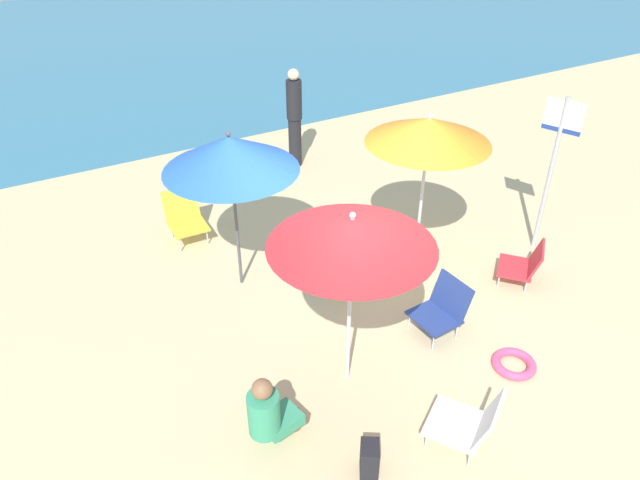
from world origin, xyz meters
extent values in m
plane|color=#D3BC8C|center=(0.00, 0.00, 0.00)|extent=(40.00, 40.00, 0.00)
cube|color=teal|center=(0.00, 13.74, 0.00)|extent=(40.00, 16.00, 0.01)
cylinder|color=silver|center=(1.12, 0.72, 1.04)|extent=(0.04, 0.04, 2.07)
cone|color=orange|center=(1.12, 0.72, 1.91)|extent=(1.52, 1.52, 0.31)
sphere|color=silver|center=(1.12, 0.72, 2.10)|extent=(0.06, 0.06, 0.06)
cylinder|color=silver|center=(-0.79, -0.64, 0.99)|extent=(0.04, 0.04, 1.98)
cone|color=red|center=(-0.79, -0.64, 1.83)|extent=(1.58, 1.58, 0.30)
sphere|color=silver|center=(-0.79, -0.64, 2.01)|extent=(0.06, 0.06, 0.06)
cylinder|color=#4C4C51|center=(-1.12, 1.45, 1.02)|extent=(0.04, 0.04, 2.03)
cone|color=blue|center=(-1.12, 1.45, 1.83)|extent=(1.58, 1.58, 0.41)
sphere|color=#4C4C51|center=(-1.12, 1.45, 2.06)|extent=(0.06, 0.06, 0.06)
cube|color=gold|center=(-1.38, 2.72, 0.25)|extent=(0.51, 0.52, 0.03)
cube|color=gold|center=(-1.37, 2.99, 0.47)|extent=(0.50, 0.18, 0.43)
cylinder|color=silver|center=(-1.19, 2.51, 0.12)|extent=(0.02, 0.02, 0.23)
cylinder|color=silver|center=(-1.58, 2.52, 0.12)|extent=(0.02, 0.02, 0.23)
cylinder|color=silver|center=(-1.18, 2.92, 0.12)|extent=(0.02, 0.02, 0.23)
cylinder|color=silver|center=(-1.57, 2.93, 0.12)|extent=(0.02, 0.02, 0.23)
cube|color=white|center=(-0.34, -1.82, 0.23)|extent=(0.71, 0.71, 0.03)
cube|color=white|center=(-0.19, -2.05, 0.44)|extent=(0.52, 0.42, 0.41)
cylinder|color=silver|center=(-0.62, -1.76, 0.11)|extent=(0.02, 0.02, 0.22)
cylinder|color=silver|center=(-0.27, -1.54, 0.11)|extent=(0.02, 0.02, 0.22)
cylinder|color=silver|center=(-0.40, -2.11, 0.11)|extent=(0.02, 0.02, 0.22)
cylinder|color=silver|center=(-0.05, -1.88, 0.11)|extent=(0.02, 0.02, 0.22)
cube|color=red|center=(1.98, -0.23, 0.20)|extent=(0.66, 0.65, 0.03)
cube|color=red|center=(2.13, -0.40, 0.39)|extent=(0.48, 0.45, 0.36)
cylinder|color=silver|center=(1.72, -0.24, 0.09)|extent=(0.02, 0.02, 0.19)
cylinder|color=silver|center=(2.03, 0.03, 0.09)|extent=(0.02, 0.02, 0.19)
cylinder|color=silver|center=(1.94, -0.49, 0.09)|extent=(0.02, 0.02, 0.19)
cylinder|color=silver|center=(2.25, -0.22, 0.09)|extent=(0.02, 0.02, 0.19)
cube|color=navy|center=(0.43, -0.53, 0.24)|extent=(0.49, 0.54, 0.03)
cube|color=navy|center=(0.67, -0.51, 0.45)|extent=(0.19, 0.52, 0.41)
cylinder|color=silver|center=(0.26, -0.75, 0.11)|extent=(0.02, 0.02, 0.23)
cylinder|color=silver|center=(0.23, -0.34, 0.11)|extent=(0.02, 0.02, 0.23)
cylinder|color=silver|center=(0.62, -0.72, 0.11)|extent=(0.02, 0.02, 0.23)
cylinder|color=silver|center=(0.59, -0.31, 0.11)|extent=(0.02, 0.02, 0.23)
cube|color=#389970|center=(0.07, 0.76, 0.25)|extent=(0.40, 0.37, 0.12)
cylinder|color=tan|center=(0.23, 0.78, 0.13)|extent=(0.12, 0.12, 0.25)
cylinder|color=#389970|center=(-0.11, 0.74, 0.50)|extent=(0.33, 0.33, 0.49)
sphere|color=tan|center=(-0.11, 0.74, 0.85)|extent=(0.22, 0.22, 0.22)
cube|color=#389970|center=(-1.73, -0.98, 0.23)|extent=(0.41, 0.36, 0.12)
cylinder|color=#896042|center=(-1.58, -0.95, 0.12)|extent=(0.12, 0.12, 0.23)
cylinder|color=#389970|center=(-1.91, -1.02, 0.45)|extent=(0.30, 0.30, 0.44)
sphere|color=#896042|center=(-1.91, -1.02, 0.77)|extent=(0.19, 0.19, 0.19)
cylinder|color=black|center=(1.08, 4.19, 0.43)|extent=(0.22, 0.22, 0.87)
cylinder|color=black|center=(1.08, 4.19, 1.20)|extent=(0.26, 0.26, 0.66)
sphere|color=beige|center=(1.08, 4.19, 1.63)|extent=(0.19, 0.19, 0.19)
cylinder|color=#ADADB2|center=(2.83, 0.22, 1.09)|extent=(0.06, 0.06, 2.19)
cube|color=white|center=(2.83, 0.22, 1.93)|extent=(0.21, 0.45, 0.41)
cube|color=navy|center=(2.83, 0.22, 1.76)|extent=(0.21, 0.46, 0.06)
torus|color=#E54C7F|center=(0.86, -1.39, 0.05)|extent=(0.47, 0.47, 0.10)
cube|color=black|center=(-1.22, -1.71, 0.17)|extent=(0.25, 0.27, 0.35)
camera|label=1|loc=(-3.23, -4.41, 4.69)|focal=33.33mm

